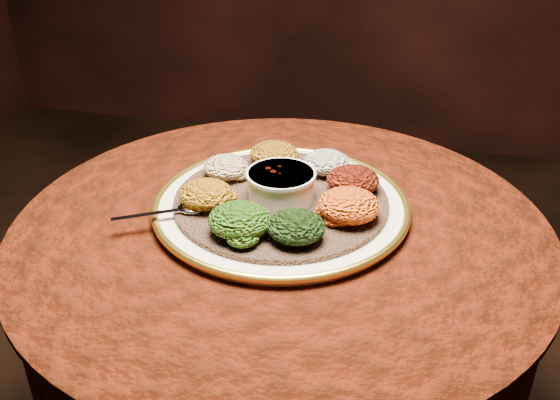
# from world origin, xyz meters

# --- Properties ---
(table) EXTENTS (0.96, 0.96, 0.73)m
(table) POSITION_xyz_m (0.00, 0.00, 0.55)
(table) COLOR black
(table) RESTS_ON ground
(platter) EXTENTS (0.55, 0.55, 0.02)m
(platter) POSITION_xyz_m (-0.01, 0.04, 0.75)
(platter) COLOR white
(platter) RESTS_ON table
(injera) EXTENTS (0.46, 0.46, 0.01)m
(injera) POSITION_xyz_m (-0.01, 0.04, 0.76)
(injera) COLOR brown
(injera) RESTS_ON platter
(stew_bowl) EXTENTS (0.13, 0.13, 0.05)m
(stew_bowl) POSITION_xyz_m (-0.01, 0.04, 0.79)
(stew_bowl) COLOR white
(stew_bowl) RESTS_ON injera
(spoon) EXTENTS (0.14, 0.09, 0.01)m
(spoon) POSITION_xyz_m (-0.16, -0.05, 0.77)
(spoon) COLOR silver
(spoon) RESTS_ON injera
(portion_ayib) EXTENTS (0.09, 0.09, 0.04)m
(portion_ayib) POSITION_xyz_m (0.05, 0.16, 0.78)
(portion_ayib) COLOR beige
(portion_ayib) RESTS_ON injera
(portion_kitfo) EXTENTS (0.10, 0.09, 0.05)m
(portion_kitfo) POSITION_xyz_m (0.11, 0.09, 0.79)
(portion_kitfo) COLOR black
(portion_kitfo) RESTS_ON injera
(portion_tikil) EXTENTS (0.11, 0.10, 0.05)m
(portion_tikil) POSITION_xyz_m (0.12, -0.00, 0.79)
(portion_tikil) COLOR #AC7E0E
(portion_tikil) RESTS_ON injera
(portion_gomen) EXTENTS (0.10, 0.09, 0.05)m
(portion_gomen) POSITION_xyz_m (0.05, -0.09, 0.79)
(portion_gomen) COLOR black
(portion_gomen) RESTS_ON injera
(portion_mixveg) EXTENTS (0.11, 0.10, 0.05)m
(portion_mixveg) POSITION_xyz_m (-0.05, -0.09, 0.79)
(portion_mixveg) COLOR #A23F0A
(portion_mixveg) RESTS_ON injera
(portion_kik) EXTENTS (0.10, 0.09, 0.05)m
(portion_kik) POSITION_xyz_m (-0.13, -0.02, 0.78)
(portion_kik) COLOR #9B600D
(portion_kik) RESTS_ON injera
(portion_timatim) EXTENTS (0.09, 0.08, 0.04)m
(portion_timatim) POSITION_xyz_m (-0.13, 0.09, 0.78)
(portion_timatim) COLOR maroon
(portion_timatim) RESTS_ON injera
(portion_shiro) EXTENTS (0.10, 0.09, 0.05)m
(portion_shiro) POSITION_xyz_m (-0.05, 0.16, 0.79)
(portion_shiro) COLOR #855510
(portion_shiro) RESTS_ON injera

